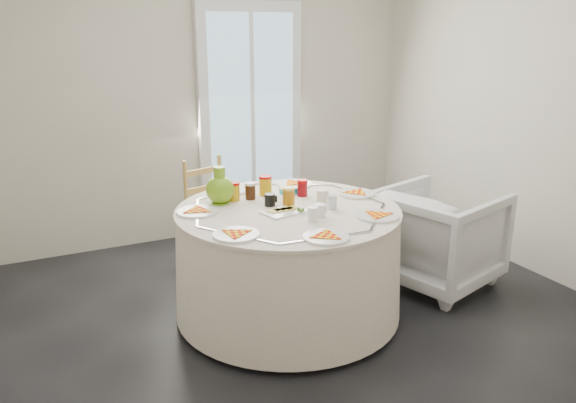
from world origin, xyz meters
name	(u,v)px	position (x,y,z in m)	size (l,w,h in m)	color
floor	(313,326)	(0.00, 0.00, 0.00)	(4.00, 4.00, 0.00)	black
wall_back	(207,94)	(0.00, 2.00, 1.30)	(4.00, 0.02, 2.60)	#BCB5A3
wall_right	(553,108)	(2.00, 0.00, 1.30)	(0.02, 4.00, 2.60)	#BCB5A3
glass_door	(251,120)	(0.40, 1.95, 1.05)	(1.00, 0.08, 2.10)	silver
table	(288,263)	(-0.07, 0.22, 0.38)	(1.49, 1.49, 0.75)	silver
wooden_chair	(215,208)	(-0.21, 1.28, 0.47)	(0.39, 0.37, 0.87)	tan
armchair	(438,234)	(1.15, 0.17, 0.39)	(0.79, 0.74, 0.81)	silver
place_settings	(288,206)	(-0.07, 0.22, 0.77)	(1.41, 1.41, 0.03)	white
jar_cluster	(267,189)	(-0.10, 0.49, 0.82)	(0.53, 0.26, 0.15)	#AE561A
butter_tub	(288,189)	(0.08, 0.53, 0.79)	(0.11, 0.08, 0.04)	#0480B2
green_pitcher	(220,186)	(-0.42, 0.52, 0.87)	(0.19, 0.19, 0.24)	#6BA118
cheese_platter	(285,210)	(-0.13, 0.15, 0.77)	(0.27, 0.18, 0.04)	white
mugs_glasses	(303,198)	(0.03, 0.21, 0.81)	(0.53, 0.53, 0.10)	#A59FA0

